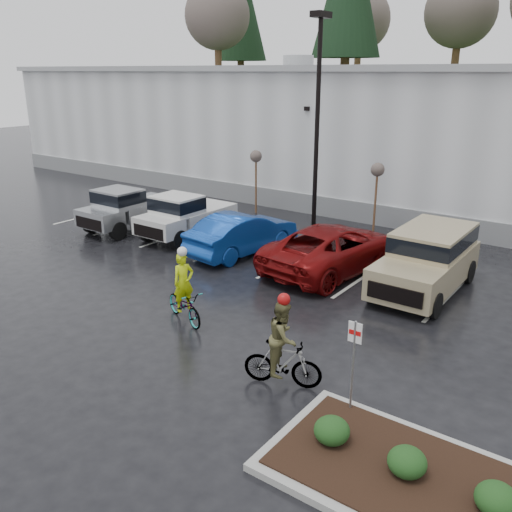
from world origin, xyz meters
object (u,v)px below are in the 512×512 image
Objects in this scene: pickup_silver at (134,207)px; cyclist_hivis at (184,299)px; sapling_west at (256,160)px; sapling_mid at (377,174)px; cyclist_olive at (283,352)px; fire_lane_sign at (354,356)px; car_blue at (243,233)px; suv_tan at (426,262)px; pickup_white at (192,214)px; lamppost at (318,102)px; car_red at (333,248)px.

cyclist_hivis is at bearing -34.39° from pickup_silver.
cyclist_hivis is (5.81, -11.50, -2.02)m from sapling_west.
sapling_mid is 13.27m from cyclist_olive.
cyclist_olive is (12.94, -7.16, -0.14)m from pickup_silver.
cyclist_olive is (-1.81, 0.13, -0.56)m from fire_lane_sign.
pickup_silver is 2.25× the size of cyclist_olive.
car_blue is 0.98× the size of suv_tan.
sapling_mid is at bearing 37.23° from pickup_white.
car_blue is 2.18× the size of cyclist_hivis.
sapling_west is at bearing -52.20° from car_blue.
sapling_mid is at bearing 21.80° from lamppost.
car_red is 1.20× the size of suv_tan.
car_red is at bearing 120.94° from fire_lane_sign.
sapling_mid is 8.27m from pickup_white.
sapling_west reaches higher than car_blue.
lamppost reaches higher than cyclist_hivis.
pickup_silver is 13.61m from suv_tan.
cyclist_olive is (9.99, -12.67, -1.88)m from sapling_west.
pickup_silver reaches higher than car_blue.
sapling_west is 1.45× the size of fire_lane_sign.
suv_tan is 2.21× the size of cyclist_olive.
cyclist_olive is at bearing -28.97° from pickup_silver.
sapling_west reaches higher than cyclist_hivis.
pickup_silver is 10.62m from cyclist_hivis.
pickup_silver is 1.02× the size of suv_tan.
pickup_white is (-6.44, -4.89, -1.75)m from sapling_mid.
cyclist_hivis is (8.76, -6.00, -0.27)m from pickup_silver.
pickup_white is (0.06, -4.89, -1.75)m from sapling_west.
fire_lane_sign is at bearing 127.68° from car_red.
fire_lane_sign is 0.42× the size of pickup_silver.
sapling_west and sapling_mid have the same top height.
sapling_west is 0.62× the size of pickup_white.
cyclist_hivis reaches higher than pickup_silver.
sapling_mid is 5.52m from car_red.
pickup_white is at bearing 60.66° from cyclist_hivis.
cyclist_olive is (6.62, -7.13, 0.02)m from car_blue.
cyclist_hivis is at bearing -63.20° from sapling_west.
car_blue is at bearing -11.03° from pickup_white.
sapling_mid is at bearing 0.00° from sapling_west.
sapling_mid reaches higher than pickup_silver.
fire_lane_sign is 0.36× the size of car_red.
sapling_mid is 6.64m from car_blue.
sapling_mid reaches higher than cyclist_olive.
lamppost is 1.51× the size of car_red.
pickup_silver is (-14.75, 7.30, -0.43)m from fire_lane_sign.
car_blue is at bearing -119.47° from sapling_mid.
pickup_white is at bearing -135.34° from lamppost.
lamppost is 13.98m from cyclist_olive.
cyclist_olive reaches higher than fire_lane_sign.
sapling_mid is at bearing -113.01° from car_blue.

